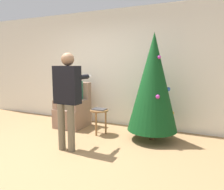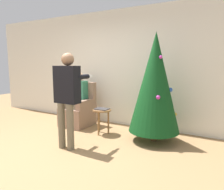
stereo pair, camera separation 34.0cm
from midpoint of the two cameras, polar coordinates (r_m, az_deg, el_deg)
The scene contains 8 objects.
ground_plane at distance 3.76m, azimuth -18.96°, elevation -15.16°, with size 14.00×14.00×0.00m, color #99754C.
wall_back at distance 5.29m, azimuth -2.65°, elevation 7.03°, with size 8.00×0.06×2.70m.
christmas_tree at distance 4.13m, azimuth 8.40°, elevation 3.30°, with size 0.95×0.95×2.03m.
armchair at distance 5.24m, azimuth -11.88°, elevation -4.19°, with size 0.64×0.68×1.02m.
person_seated at distance 5.15m, azimuth -12.19°, elevation -0.57°, with size 0.36×0.46×1.26m.
person_standing at distance 3.74m, azimuth -14.19°, elevation 0.64°, with size 0.46×0.57×1.64m.
side_stool at distance 4.55m, azimuth -5.50°, elevation -4.99°, with size 0.38×0.38×0.52m.
laptop at distance 4.53m, azimuth -5.52°, elevation -3.73°, with size 0.28×0.22×0.02m.
Camera 1 is at (2.29, -2.53, 1.48)m, focal length 35.00 mm.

